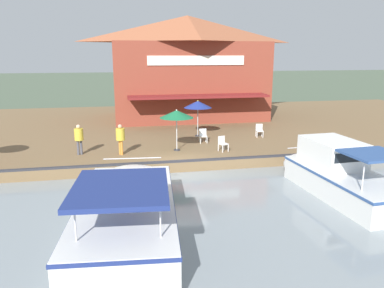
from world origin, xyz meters
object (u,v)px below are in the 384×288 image
Objects in this scene: cafe_chair_mid_patio at (203,135)px; person_at_quay_edge at (79,136)px; waterfront_restaurant at (188,67)px; cafe_chair_back_row_seat at (259,130)px; tree_behind_restaurant at (192,68)px; cafe_chair_far_corner_seat at (223,143)px; person_near_entrance at (120,136)px; motorboat_fourth_along at (335,173)px; patio_umbrella_near_quay_edge at (198,104)px; tree_downstream_bank at (216,59)px; motorboat_mid_row at (128,205)px; patio_umbrella_by_entrance at (177,114)px.

cafe_chair_mid_patio is 0.51× the size of person_at_quay_edge.
cafe_chair_back_row_seat is (8.84, 3.19, -3.82)m from waterfront_restaurant.
cafe_chair_mid_patio is at bearing -8.22° from tree_behind_restaurant.
cafe_chair_mid_patio is (-2.27, -0.62, 0.00)m from cafe_chair_far_corner_seat.
tree_behind_restaurant is at bearing 147.09° from person_at_quay_edge.
person_near_entrance is at bearing 79.03° from person_at_quay_edge.
person_near_entrance is at bearing -123.46° from motorboat_fourth_along.
patio_umbrella_near_quay_edge is 10.81m from motorboat_fourth_along.
cafe_chair_back_row_seat is 12.64m from tree_downstream_bank.
patio_umbrella_near_quay_edge is at bearing 156.55° from motorboat_mid_row.
cafe_chair_back_row_seat and cafe_chair_far_corner_seat have the same top height.
patio_umbrella_near_quay_edge is at bearing -104.01° from cafe_chair_back_row_seat.
cafe_chair_far_corner_seat is (0.64, 2.53, -1.62)m from patio_umbrella_by_entrance.
cafe_chair_mid_patio is (0.86, -4.03, 0.00)m from cafe_chair_back_row_seat.
tree_downstream_bank is (-0.17, 2.31, 0.86)m from tree_behind_restaurant.
tree_behind_restaurant is (-14.14, 3.71, 1.98)m from patio_umbrella_by_entrance.
cafe_chair_mid_patio is at bearing -4.96° from waterfront_restaurant.
patio_umbrella_by_entrance is 4.00m from patio_umbrella_near_quay_edge.
patio_umbrella_by_entrance is 3.07m from cafe_chair_far_corner_seat.
cafe_chair_mid_patio is 14.06m from tree_downstream_bank.
motorboat_fourth_along is at bearing 6.43° from tree_behind_restaurant.
patio_umbrella_near_quay_edge reaches higher than person_near_entrance.
patio_umbrella_near_quay_edge is 0.39× the size of tree_behind_restaurant.
tree_downstream_bank reaches higher than patio_umbrella_by_entrance.
motorboat_mid_row reaches higher than person_at_quay_edge.
cafe_chair_far_corner_seat is at bearing 15.36° from cafe_chair_mid_patio.
waterfront_restaurant is at bearing 175.04° from cafe_chair_mid_patio.
motorboat_fourth_along is 21.19m from tree_downstream_bank.
cafe_chair_back_row_seat is 0.51× the size of person_at_quay_edge.
waterfront_restaurant is 11.87m from patio_umbrella_by_entrance.
waterfront_restaurant is 1.78× the size of motorboat_fourth_along.
motorboat_mid_row is 23.39m from tree_behind_restaurant.
waterfront_restaurant reaches higher than patio_umbrella_near_quay_edge.
waterfront_restaurant is 12.57m from cafe_chair_far_corner_seat.
cafe_chair_back_row_seat is (-2.49, 5.94, -1.62)m from patio_umbrella_by_entrance.
motorboat_fourth_along is at bearing 31.41° from cafe_chair_far_corner_seat.
cafe_chair_back_row_seat is 1.00× the size of cafe_chair_far_corner_seat.
tree_downstream_bank is (-10.83, 4.06, 2.80)m from patio_umbrella_near_quay_edge.
tree_behind_restaurant is at bearing 175.41° from cafe_chair_far_corner_seat.
tree_behind_restaurant reaches higher than cafe_chair_far_corner_seat.
waterfront_restaurant reaches higher than motorboat_mid_row.
tree_downstream_bank is at bearing 162.02° from cafe_chair_mid_patio.
cafe_chair_mid_patio is 0.51× the size of person_near_entrance.
cafe_chair_far_corner_seat is at bearing -4.59° from tree_behind_restaurant.
person_at_quay_edge is 0.27× the size of tree_behind_restaurant.
patio_umbrella_by_entrance is 0.98× the size of patio_umbrella_near_quay_edge.
person_near_entrance is (1.93, -5.05, 0.58)m from cafe_chair_mid_patio.
patio_umbrella_near_quay_edge is at bearing 114.66° from person_at_quay_edge.
cafe_chair_far_corner_seat is 0.09× the size of motorboat_mid_row.
cafe_chair_far_corner_seat is at bearing -1.05° from waterfront_restaurant.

